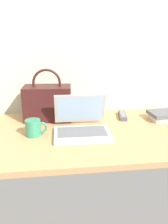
{
  "coord_description": "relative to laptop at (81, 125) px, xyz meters",
  "views": [
    {
      "loc": [
        -0.17,
        -1.26,
        0.58
      ],
      "look_at": [
        -0.02,
        0.0,
        0.15
      ],
      "focal_mm": 38.59,
      "sensor_mm": 36.0,
      "label": 1
    }
  ],
  "objects": [
    {
      "name": "book_stack",
      "position": [
        0.56,
        0.14,
        -0.02
      ],
      "size": [
        0.2,
        0.17,
        0.05
      ],
      "color": "silver",
      "rests_on": "desk"
    },
    {
      "name": "laptop",
      "position": [
        0.0,
        0.0,
        0.0
      ],
      "size": [
        0.31,
        0.3,
        0.21
      ],
      "color": "#B2B5BA",
      "rests_on": "desk"
    },
    {
      "name": "desk",
      "position": [
        0.03,
        0.0,
        -0.06
      ],
      "size": [
        1.6,
        0.76,
        0.03
      ],
      "color": "tan",
      "rests_on": "ground"
    },
    {
      "name": "coffee_mug",
      "position": [
        -0.27,
        -0.01,
        0.0
      ],
      "size": [
        0.12,
        0.08,
        0.09
      ],
      "color": "#338C66",
      "rests_on": "desk"
    },
    {
      "name": "remote_control_far",
      "position": [
        0.3,
        0.22,
        -0.03
      ],
      "size": [
        0.07,
        0.17,
        0.02
      ],
      "color": "#4C4C51",
      "rests_on": "desk"
    },
    {
      "name": "handbag",
      "position": [
        -0.19,
        0.24,
        0.07
      ],
      "size": [
        0.31,
        0.18,
        0.33
      ],
      "color": "#3F1919",
      "rests_on": "desk"
    }
  ]
}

